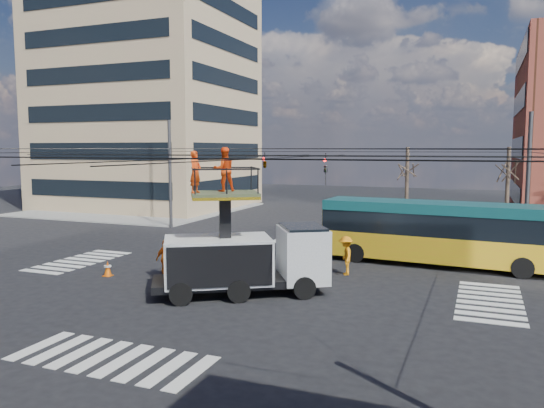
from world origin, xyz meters
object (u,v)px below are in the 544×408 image
(city_bus, at_px, (444,232))
(traffic_cone, at_px, (108,268))
(utility_truck, at_px, (245,246))
(flagger, at_px, (346,255))
(worker_ground, at_px, (165,258))

(city_bus, height_order, traffic_cone, city_bus)
(city_bus, relative_size, traffic_cone, 17.22)
(utility_truck, xyz_separation_m, flagger, (3.03, 4.72, -1.08))
(city_bus, xyz_separation_m, traffic_cone, (-14.37, -8.04, -1.37))
(worker_ground, distance_m, flagger, 8.40)
(city_bus, distance_m, worker_ground, 13.83)
(city_bus, bearing_deg, traffic_cone, -146.29)
(traffic_cone, height_order, worker_ground, worker_ground)
(utility_truck, bearing_deg, flagger, 25.69)
(traffic_cone, xyz_separation_m, flagger, (10.24, 4.33, 0.56))
(city_bus, distance_m, traffic_cone, 16.52)
(traffic_cone, bearing_deg, utility_truck, -3.14)
(utility_truck, xyz_separation_m, worker_ground, (-4.61, 1.23, -1.12))
(utility_truck, height_order, flagger, utility_truck)
(utility_truck, xyz_separation_m, city_bus, (7.16, 8.44, -0.27))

